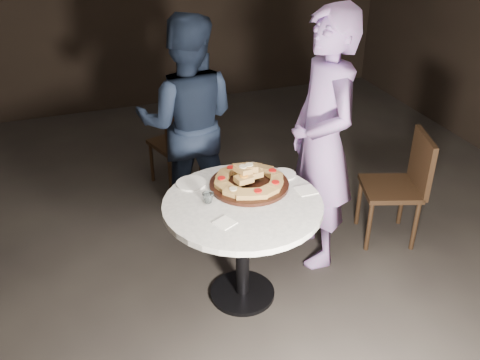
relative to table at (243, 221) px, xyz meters
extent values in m
plane|color=black|center=(0.08, 0.15, -0.61)|extent=(7.00, 7.00, 0.00)
cylinder|color=black|center=(0.00, 0.00, -0.59)|extent=(0.51, 0.51, 0.03)
cylinder|color=black|center=(0.00, 0.00, -0.23)|extent=(0.10, 0.10, 0.68)
cylinder|color=silver|center=(0.00, 0.00, 0.12)|extent=(1.15, 1.15, 0.04)
cylinder|color=black|center=(0.11, 0.17, 0.15)|extent=(0.62, 0.62, 0.02)
cube|color=#A47A3F|center=(0.28, 0.20, 0.18)|extent=(0.11, 0.13, 0.05)
cylinder|color=red|center=(0.28, 0.20, 0.20)|extent=(0.06, 0.06, 0.01)
cube|color=#A47A3F|center=(0.25, 0.28, 0.18)|extent=(0.14, 0.14, 0.05)
cube|color=#A47A3F|center=(0.19, 0.33, 0.18)|extent=(0.14, 0.13, 0.05)
cylinder|color=beige|center=(0.19, 0.33, 0.20)|extent=(0.07, 0.07, 0.01)
cube|color=#A47A3F|center=(0.11, 0.35, 0.18)|extent=(0.12, 0.10, 0.05)
cube|color=#A47A3F|center=(0.04, 0.33, 0.18)|extent=(0.13, 0.11, 0.05)
cylinder|color=red|center=(0.04, 0.33, 0.20)|extent=(0.06, 0.06, 0.01)
cube|color=#A47A3F|center=(-0.03, 0.29, 0.18)|extent=(0.13, 0.14, 0.05)
cube|color=#A47A3F|center=(-0.07, 0.22, 0.18)|extent=(0.12, 0.13, 0.05)
cylinder|color=red|center=(-0.07, 0.22, 0.20)|extent=(0.07, 0.07, 0.01)
cube|color=#A47A3F|center=(-0.07, 0.14, 0.18)|extent=(0.11, 0.13, 0.05)
cube|color=#A47A3F|center=(-0.04, 0.07, 0.18)|extent=(0.13, 0.14, 0.05)
cylinder|color=beige|center=(-0.04, 0.07, 0.20)|extent=(0.07, 0.07, 0.01)
cube|color=#A47A3F|center=(0.02, 0.02, 0.18)|extent=(0.13, 0.11, 0.05)
cube|color=#A47A3F|center=(0.10, 0.00, 0.18)|extent=(0.12, 0.11, 0.05)
cylinder|color=red|center=(0.10, 0.00, 0.20)|extent=(0.06, 0.06, 0.01)
cube|color=#A47A3F|center=(0.18, 0.01, 0.18)|extent=(0.13, 0.12, 0.05)
cube|color=#A47A3F|center=(0.24, 0.06, 0.18)|extent=(0.13, 0.14, 0.05)
cylinder|color=red|center=(0.24, 0.06, 0.20)|extent=(0.07, 0.07, 0.01)
cube|color=#A47A3F|center=(0.28, 0.13, 0.18)|extent=(0.12, 0.13, 0.05)
cube|color=#A47A3F|center=(0.15, 0.20, 0.21)|extent=(0.09, 0.11, 0.04)
cylinder|color=#2D6B1E|center=(0.15, 0.20, 0.24)|extent=(0.05, 0.05, 0.01)
cube|color=#A47A3F|center=(0.07, 0.22, 0.21)|extent=(0.09, 0.11, 0.04)
cylinder|color=beige|center=(0.07, 0.22, 0.24)|extent=(0.05, 0.05, 0.01)
cube|color=#A47A3F|center=(0.06, 0.14, 0.21)|extent=(0.12, 0.10, 0.04)
cylinder|color=orange|center=(0.06, 0.14, 0.24)|extent=(0.06, 0.06, 0.01)
cube|color=#A47A3F|center=(0.12, 0.21, 0.25)|extent=(0.13, 0.11, 0.05)
cylinder|color=beige|center=(0.12, 0.21, 0.27)|extent=(0.06, 0.06, 0.01)
cube|color=#A47A3F|center=(0.07, 0.20, 0.25)|extent=(0.11, 0.13, 0.05)
cylinder|color=beige|center=(0.07, 0.20, 0.27)|extent=(0.06, 0.06, 0.01)
cylinder|color=white|center=(-0.24, 0.32, 0.14)|extent=(0.26, 0.26, 0.01)
cylinder|color=white|center=(0.37, 0.23, 0.14)|extent=(0.21, 0.21, 0.01)
imported|color=silver|center=(-0.20, 0.07, 0.17)|extent=(0.08, 0.08, 0.07)
cube|color=white|center=(-0.17, -0.18, 0.14)|extent=(0.14, 0.14, 0.01)
cube|color=white|center=(0.43, 0.00, 0.14)|extent=(0.12, 0.12, 0.01)
cube|color=black|center=(-0.06, 1.64, -0.20)|extent=(0.48, 0.48, 0.04)
cube|color=black|center=(0.00, 1.46, 0.00)|extent=(0.37, 0.15, 0.40)
cylinder|color=black|center=(0.04, 1.85, -0.40)|extent=(0.04, 0.04, 0.40)
cylinder|color=black|center=(-0.26, 1.74, -0.40)|extent=(0.04, 0.04, 0.40)
cylinder|color=black|center=(0.14, 1.54, -0.40)|extent=(0.04, 0.04, 0.40)
cylinder|color=black|center=(-0.16, 1.44, -0.40)|extent=(0.04, 0.04, 0.40)
cube|color=black|center=(1.28, 0.27, -0.17)|extent=(0.51, 0.51, 0.04)
cube|color=black|center=(1.47, 0.21, 0.05)|extent=(0.16, 0.40, 0.43)
cylinder|color=black|center=(1.17, 0.49, -0.39)|extent=(0.04, 0.04, 0.43)
cylinder|color=black|center=(1.06, 0.16, -0.39)|extent=(0.04, 0.04, 0.43)
cylinder|color=black|center=(1.50, 0.38, -0.39)|extent=(0.04, 0.04, 0.43)
cylinder|color=black|center=(1.39, 0.05, -0.39)|extent=(0.04, 0.04, 0.43)
imported|color=black|center=(-0.06, 1.09, 0.23)|extent=(0.97, 0.86, 1.67)
imported|color=#7C63A0|center=(0.67, 0.27, 0.31)|extent=(0.48, 0.69, 1.83)
camera|label=1|loc=(-0.94, -2.61, 1.89)|focal=40.00mm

